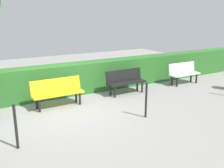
# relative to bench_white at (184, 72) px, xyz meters

# --- Properties ---
(ground_plane) EXTENTS (20.73, 20.73, 0.00)m
(ground_plane) POSITION_rel_bench_white_xyz_m (5.18, 0.61, -0.48)
(ground_plane) COLOR gray
(bench_white) EXTENTS (1.37, 0.46, 0.86)m
(bench_white) POSITION_rel_bench_white_xyz_m (0.00, 0.00, 0.00)
(bench_white) COLOR white
(bench_white) RESTS_ON ground_plane
(bench_black) EXTENTS (1.49, 0.48, 0.86)m
(bench_black) POSITION_rel_bench_white_xyz_m (2.78, -0.08, 0.00)
(bench_black) COLOR black
(bench_black) RESTS_ON ground_plane
(bench_yellow) EXTENTS (1.59, 0.48, 0.86)m
(bench_yellow) POSITION_rel_bench_white_xyz_m (5.33, -0.02, 0.01)
(bench_yellow) COLOR yellow
(bench_yellow) RESTS_ON ground_plane
(hedge_row) EXTENTS (16.73, 0.69, 1.10)m
(hedge_row) POSITION_rel_bench_white_xyz_m (3.98, -1.00, 0.07)
(hedge_row) COLOR #2D6B28
(hedge_row) RESTS_ON ground_plane
(railing_post_mid) EXTENTS (0.06, 0.06, 1.00)m
(railing_post_mid) POSITION_rel_bench_white_xyz_m (3.52, 2.08, 0.02)
(railing_post_mid) COLOR black
(railing_post_mid) RESTS_ON ground_plane
(railing_post_far) EXTENTS (0.06, 0.06, 1.00)m
(railing_post_far) POSITION_rel_bench_white_xyz_m (6.94, 2.08, 0.02)
(railing_post_far) COLOR black
(railing_post_far) RESTS_ON ground_plane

